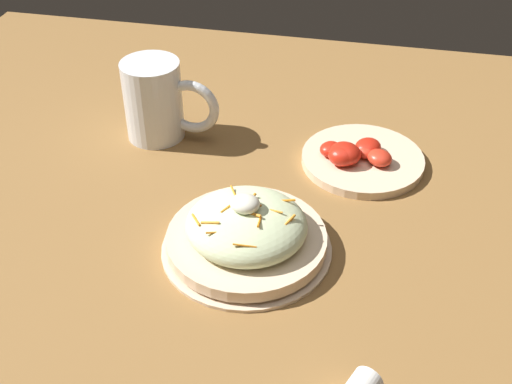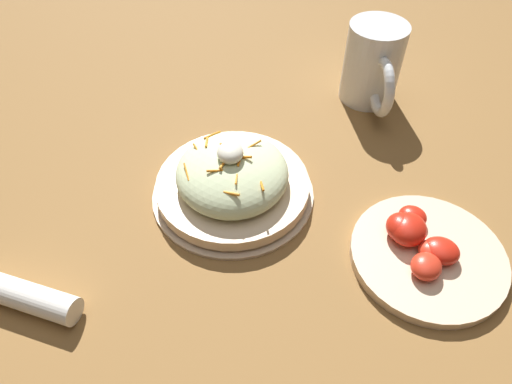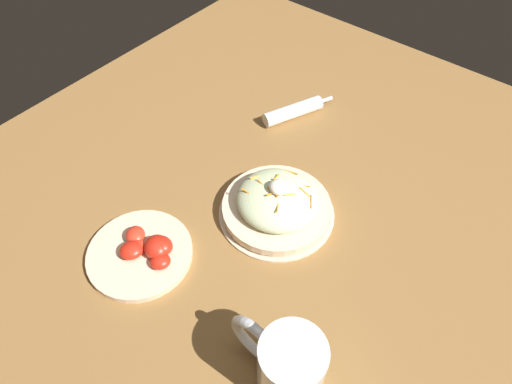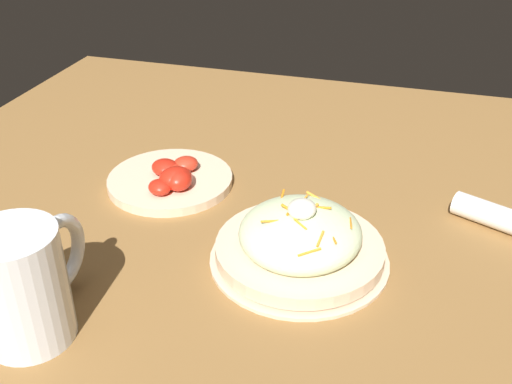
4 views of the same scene
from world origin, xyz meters
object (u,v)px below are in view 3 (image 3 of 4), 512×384
Objects in this scene: salad_plate at (277,204)px; napkin_roll at (294,111)px; tomato_plate at (143,252)px; beer_mug at (288,368)px.

napkin_roll is (0.15, -0.26, -0.01)m from salad_plate.
tomato_plate is at bearing 60.63° from salad_plate.
beer_mug is at bearing 177.13° from tomato_plate.
beer_mug is at bearing 129.87° from salad_plate.
salad_plate is 1.29× the size of napkin_roll.
salad_plate is at bearing -119.37° from tomato_plate.
beer_mug is 0.83× the size of tomato_plate.
beer_mug is (-0.21, 0.26, 0.03)m from salad_plate.
salad_plate is 0.30m from napkin_roll.
beer_mug is 0.90× the size of napkin_roll.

